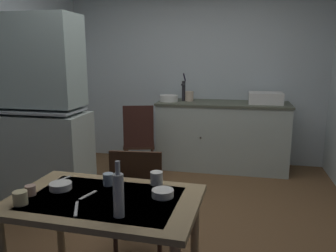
{
  "coord_description": "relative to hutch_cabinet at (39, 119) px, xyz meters",
  "views": [
    {
      "loc": [
        0.67,
        -2.93,
        1.58
      ],
      "look_at": [
        0.05,
        -0.06,
        0.96
      ],
      "focal_mm": 36.14,
      "sensor_mm": 36.0,
      "label": 1
    }
  ],
  "objects": [
    {
      "name": "teaspoon_by_cup",
      "position": [
        0.87,
        -1.13,
        -0.17
      ],
      "size": [
        0.08,
        0.15,
        0.0
      ],
      "primitive_type": "cube",
      "rotation": [
        0.0,
        0.0,
        1.18
      ],
      "color": "beige",
      "rests_on": "dining_table"
    },
    {
      "name": "glass_bottle",
      "position": [
        1.43,
        -1.54,
        -0.05
      ],
      "size": [
        0.06,
        0.06,
        0.3
      ],
      "color": "#B7BCC1",
      "rests_on": "dining_table"
    },
    {
      "name": "sink_basin",
      "position": [
        2.36,
        1.58,
        0.09
      ],
      "size": [
        0.44,
        0.34,
        0.15
      ],
      "color": "white",
      "rests_on": "counter_cabinet"
    },
    {
      "name": "soup_bowl_small",
      "position": [
        0.95,
        -1.27,
        -0.15
      ],
      "size": [
        0.14,
        0.14,
        0.04
      ],
      "primitive_type": "cylinder",
      "color": "white",
      "rests_on": "dining_table"
    },
    {
      "name": "wall_back",
      "position": [
        1.35,
        1.95,
        0.33
      ],
      "size": [
        3.84,
        0.1,
        2.51
      ],
      "primitive_type": "cube",
      "color": "silver",
      "rests_on": "ground"
    },
    {
      "name": "serving_bowl_wide",
      "position": [
        1.6,
        -1.25,
        -0.15
      ],
      "size": [
        0.13,
        0.13,
        0.04
      ],
      "primitive_type": "cylinder",
      "color": "white",
      "rests_on": "dining_table"
    },
    {
      "name": "mug_tall",
      "position": [
        0.82,
        -1.39,
        -0.14
      ],
      "size": [
        0.06,
        0.06,
        0.06
      ],
      "primitive_type": "cylinder",
      "color": "tan",
      "rests_on": "dining_table"
    },
    {
      "name": "ground_plane",
      "position": [
        1.35,
        -0.15,
        -0.92
      ],
      "size": [
        5.11,
        5.11,
        0.0
      ],
      "primitive_type": "plane",
      "color": "brown"
    },
    {
      "name": "chair_far_side",
      "position": [
        1.3,
        -0.76,
        -0.45
      ],
      "size": [
        0.44,
        0.44,
        0.91
      ],
      "color": "#3A251B",
      "rests_on": "ground"
    },
    {
      "name": "mug_dark",
      "position": [
        1.51,
        -1.07,
        -0.13
      ],
      "size": [
        0.08,
        0.08,
        0.08
      ],
      "primitive_type": "cylinder",
      "color": "white",
      "rests_on": "dining_table"
    },
    {
      "name": "counter_cabinet",
      "position": [
        1.8,
        1.58,
        -0.45
      ],
      "size": [
        1.8,
        0.64,
        0.94
      ],
      "color": "#A8B5AF",
      "rests_on": "ground"
    },
    {
      "name": "teaspoon_near_bowl",
      "position": [
        1.16,
        -1.33,
        -0.17
      ],
      "size": [
        0.06,
        0.14,
        0.0
      ],
      "primitive_type": "cube",
      "rotation": [
        0.0,
        0.0,
        4.43
      ],
      "color": "beige",
      "rests_on": "dining_table"
    },
    {
      "name": "chair_by_counter",
      "position": [
        0.76,
        1.0,
        -0.43
      ],
      "size": [
        0.49,
        0.49,
        0.96
      ],
      "color": "#352117",
      "rests_on": "ground"
    },
    {
      "name": "stoneware_crock",
      "position": [
        1.32,
        1.63,
        0.08
      ],
      "size": [
        0.12,
        0.12,
        0.14
      ],
      "primitive_type": "cylinder",
      "color": "beige",
      "rests_on": "counter_cabinet"
    },
    {
      "name": "hutch_cabinet",
      "position": [
        0.0,
        0.0,
        0.0
      ],
      "size": [
        0.99,
        0.51,
        1.97
      ],
      "color": "#A8B5AF",
      "rests_on": "ground"
    },
    {
      "name": "dining_table",
      "position": [
        1.26,
        -1.34,
        -0.28
      ],
      "size": [
        1.14,
        0.74,
        0.75
      ],
      "color": "tan",
      "rests_on": "ground"
    },
    {
      "name": "table_knife",
      "position": [
        1.17,
        -1.51,
        -0.17
      ],
      "size": [
        0.09,
        0.18,
        0.0
      ],
      "primitive_type": "cube",
      "rotation": [
        0.0,
        0.0,
        1.99
      ],
      "color": "silver",
      "rests_on": "dining_table"
    },
    {
      "name": "mixing_bowl_counter",
      "position": [
        1.05,
        1.53,
        0.06
      ],
      "size": [
        0.25,
        0.25,
        0.09
      ],
      "primitive_type": "cylinder",
      "color": "white",
      "rests_on": "counter_cabinet"
    },
    {
      "name": "teacup_cream",
      "position": [
        0.84,
        -1.52,
        -0.13
      ],
      "size": [
        0.08,
        0.08,
        0.08
      ],
      "primitive_type": "cylinder",
      "color": "beige",
      "rests_on": "dining_table"
    },
    {
      "name": "teacup_mint",
      "position": [
        1.21,
        -1.15,
        -0.13
      ],
      "size": [
        0.07,
        0.07,
        0.08
      ],
      "primitive_type": "cylinder",
      "color": "#9EB2C6",
      "rests_on": "dining_table"
    },
    {
      "name": "hand_pump",
      "position": [
        1.24,
        1.63,
        0.18
      ],
      "size": [
        0.05,
        0.27,
        0.39
      ],
      "color": "#232328",
      "rests_on": "counter_cabinet"
    }
  ]
}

